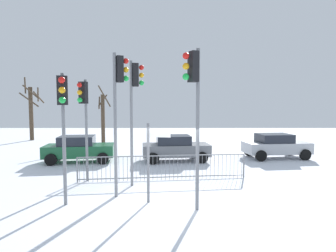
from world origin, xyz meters
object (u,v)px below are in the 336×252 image
object	(u,v)px
bare_tree_centre	(103,116)
traffic_light_mid_left	(84,107)
direction_sign_post	(150,158)
car_silver_trailing	(276,145)
car_grey_far	(175,148)
bare_tree_left	(31,110)
traffic_light_rear_left	(135,95)
traffic_light_mid_right	(63,109)
traffic_light_foreground_left	(194,93)
traffic_light_foreground_right	(119,93)
car_green_mid	(79,148)

from	to	relation	value
bare_tree_centre	traffic_light_mid_left	bearing A→B (deg)	-80.58
direction_sign_post	car_silver_trailing	world-z (taller)	direction_sign_post
car_silver_trailing	bare_tree_centre	bearing A→B (deg)	143.58
car_grey_far	bare_tree_left	world-z (taller)	bare_tree_left
direction_sign_post	bare_tree_centre	size ratio (longest dim) A/B	0.55
traffic_light_rear_left	bare_tree_left	world-z (taller)	bare_tree_left
traffic_light_mid_right	bare_tree_centre	size ratio (longest dim) A/B	0.88
car_grey_far	bare_tree_centre	world-z (taller)	bare_tree_centre
traffic_light_mid_left	car_silver_trailing	world-z (taller)	traffic_light_mid_left
traffic_light_mid_left	traffic_light_foreground_left	distance (m)	5.38
traffic_light_foreground_right	car_green_mid	xyz separation A→B (m)	(-3.33, 6.04, -2.89)
traffic_light_mid_right	car_grey_far	xyz separation A→B (m)	(3.69, 7.33, -2.33)
car_green_mid	bare_tree_centre	size ratio (longest dim) A/B	0.83
traffic_light_foreground_left	traffic_light_rear_left	world-z (taller)	traffic_light_rear_left
traffic_light_mid_right	direction_sign_post	bearing A→B (deg)	169.36
traffic_light_foreground_left	direction_sign_post	world-z (taller)	traffic_light_foreground_left
car_green_mid	traffic_light_mid_left	bearing A→B (deg)	-76.72
bare_tree_centre	traffic_light_foreground_left	bearing A→B (deg)	-67.93
car_grey_far	car_silver_trailing	bearing A→B (deg)	1.98
direction_sign_post	bare_tree_centre	xyz separation A→B (m)	(-4.92, 14.77, 0.74)
traffic_light_foreground_left	car_green_mid	size ratio (longest dim) A/B	1.23
traffic_light_mid_left	traffic_light_mid_right	world-z (taller)	traffic_light_mid_left
traffic_light_mid_left	car_green_mid	bearing A→B (deg)	-51.43
traffic_light_mid_left	bare_tree_left	bearing A→B (deg)	-39.38
traffic_light_mid_right	bare_tree_left	xyz separation A→B (m)	(-9.07, 16.78, -0.37)
traffic_light_foreground_right	car_grey_far	distance (m)	7.27
traffic_light_mid_right	bare_tree_left	distance (m)	19.07
traffic_light_rear_left	car_green_mid	xyz separation A→B (m)	(-3.72, 4.69, -2.85)
car_silver_trailing	direction_sign_post	bearing A→B (deg)	-138.67
car_grey_far	traffic_light_mid_left	bearing A→B (deg)	-137.27
traffic_light_mid_left	direction_sign_post	size ratio (longest dim) A/B	1.62
traffic_light_foreground_right	bare_tree_left	bearing A→B (deg)	-176.48
traffic_light_foreground_right	traffic_light_rear_left	xyz separation A→B (m)	(0.40, 1.36, -0.04)
direction_sign_post	car_silver_trailing	bearing A→B (deg)	58.56
car_grey_far	bare_tree_left	size ratio (longest dim) A/B	0.69
traffic_light_foreground_right	car_green_mid	size ratio (longest dim) A/B	1.26
traffic_light_rear_left	traffic_light_foreground_right	bearing A→B (deg)	-33.42
traffic_light_rear_left	car_silver_trailing	distance (m)	10.17
bare_tree_centre	car_silver_trailing	bearing A→B (deg)	-29.93
traffic_light_foreground_right	traffic_light_mid_right	size ratio (longest dim) A/B	1.18
traffic_light_mid_left	car_grey_far	distance (m)	6.36
traffic_light_foreground_right	traffic_light_rear_left	world-z (taller)	traffic_light_foreground_right
bare_tree_left	traffic_light_mid_left	bearing A→B (deg)	-57.44
traffic_light_mid_left	bare_tree_left	world-z (taller)	bare_tree_left
traffic_light_mid_right	bare_tree_centre	distance (m)	15.30
car_green_mid	bare_tree_centre	world-z (taller)	bare_tree_centre
traffic_light_rear_left	car_grey_far	size ratio (longest dim) A/B	1.25
traffic_light_foreground_right	car_green_mid	world-z (taller)	traffic_light_foreground_right
traffic_light_mid_left	car_silver_trailing	xyz separation A→B (m)	(10.01, 5.29, -2.37)
car_silver_trailing	bare_tree_left	world-z (taller)	bare_tree_left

